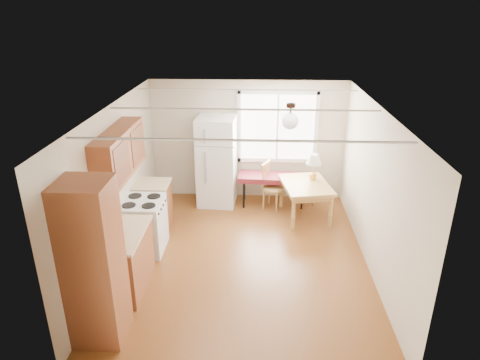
# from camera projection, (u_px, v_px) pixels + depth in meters

# --- Properties ---
(room_shell) EXTENTS (4.60, 5.60, 2.62)m
(room_shell) POSITION_uv_depth(u_px,v_px,m) (243.00, 188.00, 6.60)
(room_shell) COLOR #512A10
(room_shell) RESTS_ON ground
(kitchen_run) EXTENTS (0.65, 3.40, 2.20)m
(kitchen_run) POSITION_uv_depth(u_px,v_px,m) (125.00, 229.00, 6.24)
(kitchen_run) COLOR brown
(kitchen_run) RESTS_ON ground
(window_unit) EXTENTS (1.64, 0.05, 1.51)m
(window_unit) POSITION_uv_depth(u_px,v_px,m) (277.00, 127.00, 8.74)
(window_unit) COLOR white
(window_unit) RESTS_ON room_shell
(pendant_light) EXTENTS (0.26, 0.26, 0.40)m
(pendant_light) POSITION_uv_depth(u_px,v_px,m) (290.00, 120.00, 6.56)
(pendant_light) COLOR black
(pendant_light) RESTS_ON room_shell
(refrigerator) EXTENTS (0.80, 0.81, 1.83)m
(refrigerator) POSITION_uv_depth(u_px,v_px,m) (217.00, 161.00, 8.71)
(refrigerator) COLOR white
(refrigerator) RESTS_ON ground
(bench) EXTENTS (1.44, 0.60, 0.65)m
(bench) POSITION_uv_depth(u_px,v_px,m) (273.00, 178.00, 8.74)
(bench) COLOR maroon
(bench) RESTS_ON ground
(dining_table) EXTENTS (1.04, 1.27, 0.71)m
(dining_table) POSITION_uv_depth(u_px,v_px,m) (306.00, 188.00, 8.20)
(dining_table) COLOR #A37B3E
(dining_table) RESTS_ON ground
(chair) EXTENTS (0.47, 0.47, 0.95)m
(chair) POSITION_uv_depth(u_px,v_px,m) (269.00, 182.00, 8.64)
(chair) COLOR #A37B3E
(chair) RESTS_ON ground
(table_lamp) EXTENTS (0.30, 0.30, 0.51)m
(table_lamp) POSITION_uv_depth(u_px,v_px,m) (314.00, 161.00, 8.23)
(table_lamp) COLOR gold
(table_lamp) RESTS_ON dining_table
(coffee_maker) EXTENTS (0.23, 0.27, 0.36)m
(coffee_maker) POSITION_uv_depth(u_px,v_px,m) (107.00, 242.00, 5.54)
(coffee_maker) COLOR black
(coffee_maker) RESTS_ON kitchen_run
(kettle) EXTENTS (0.12, 0.12, 0.23)m
(kettle) POSITION_uv_depth(u_px,v_px,m) (112.00, 229.00, 5.94)
(kettle) COLOR red
(kettle) RESTS_ON kitchen_run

